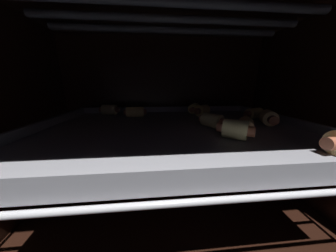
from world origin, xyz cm
name	(u,v)px	position (x,y,z in cm)	size (l,w,h in cm)	color
ground_plane	(172,206)	(0.00, 0.00, -0.60)	(60.91, 42.41, 1.20)	black
oven_wall_back	(165,104)	(0.00, 20.61, 19.38)	(60.91, 1.20, 38.76)	black
oven_wall_right	(318,114)	(29.86, 0.00, 19.38)	(1.20, 40.01, 38.76)	black
heating_element	(174,11)	(0.00, 0.00, 36.29)	(46.81, 17.80, 1.29)	#333338
oven_rack_mid	(173,133)	(0.00, 0.00, 16.32)	(55.63, 39.21, 0.58)	#B7B7BC
baking_tray_mid	(173,128)	(0.00, 0.00, 17.18)	(47.61, 34.71, 2.33)	gray
pig_in_blanket_mid_0	(246,125)	(11.51, -4.66, 18.71)	(4.20, 5.50, 2.47)	#E6BB73
pig_in_blanket_mid_1	(135,112)	(-8.06, 10.02, 18.72)	(5.51, 2.51, 2.49)	#E0B96E
pig_in_blanket_mid_2	(194,108)	(7.82, 14.08, 18.80)	(4.14, 6.28, 2.66)	#DFC96F
pig_in_blanket_mid_3	(235,129)	(8.25, -7.36, 18.91)	(4.97, 4.25, 2.86)	#D5C680
pig_in_blanket_mid_4	(270,118)	(19.16, -0.28, 18.88)	(3.83, 5.70, 2.81)	#E5BC7D
pig_in_blanket_mid_5	(202,110)	(8.91, 10.18, 18.86)	(4.71, 4.01, 2.77)	#ECC76F
pig_in_blanket_mid_6	(212,120)	(7.26, -0.91, 18.77)	(4.15, 5.05, 2.59)	#D6C080
pig_in_blanket_mid_7	(109,110)	(-15.25, 13.88, 18.80)	(5.25, 3.12, 2.65)	#DBC183
pig_in_blanket_mid_8	(254,113)	(20.04, 5.66, 18.72)	(5.77, 3.54, 2.48)	#E6C971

